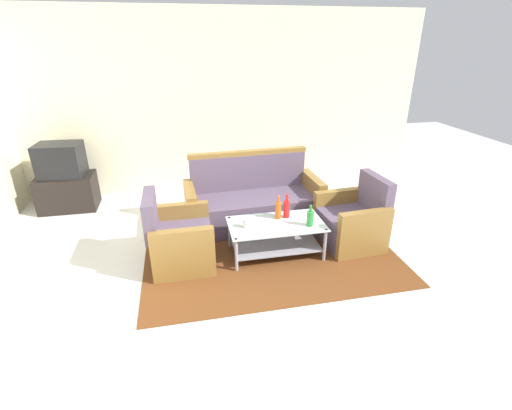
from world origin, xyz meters
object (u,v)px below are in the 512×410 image
(tv_stand, at_px, (68,192))
(bottle_orange, at_px, (278,210))
(couch, at_px, (253,202))
(bottle_red, at_px, (287,208))
(television, at_px, (60,160))
(bottle_green, at_px, (310,218))
(coffee_table, at_px, (276,234))
(armchair_right, at_px, (352,222))
(cup, at_px, (246,223))
(armchair_left, at_px, (179,241))

(tv_stand, bearing_deg, bottle_orange, -32.69)
(couch, distance_m, bottle_red, 0.78)
(bottle_red, bearing_deg, television, 148.40)
(bottle_green, height_order, television, television)
(coffee_table, distance_m, bottle_green, 0.45)
(coffee_table, relative_size, bottle_red, 3.75)
(armchair_right, xyz_separation_m, television, (-3.70, 1.84, 0.47))
(bottle_green, bearing_deg, tv_stand, 146.56)
(couch, distance_m, bottle_orange, 0.76)
(couch, xyz_separation_m, bottle_red, (0.26, -0.71, 0.21))
(coffee_table, bearing_deg, television, 144.89)
(bottle_orange, bearing_deg, coffee_table, -113.86)
(couch, relative_size, cup, 18.29)
(couch, xyz_separation_m, bottle_green, (0.46, -0.97, 0.19))
(armchair_right, height_order, cup, armchair_right)
(couch, xyz_separation_m, bottle_orange, (0.16, -0.72, 0.20))
(bottle_green, relative_size, cup, 2.51)
(armchair_right, height_order, coffee_table, armchair_right)
(cup, bearing_deg, bottle_green, -8.54)
(couch, distance_m, television, 2.85)
(tv_stand, bearing_deg, cup, -39.21)
(bottle_green, height_order, bottle_orange, bottle_orange)
(couch, bearing_deg, tv_stand, -24.63)
(couch, bearing_deg, armchair_right, 142.15)
(bottle_green, xyz_separation_m, tv_stand, (-3.07, 2.03, -0.25))
(couch, height_order, tv_stand, couch)
(armchair_left, relative_size, bottle_red, 2.90)
(bottle_orange, xyz_separation_m, bottle_red, (0.11, 0.01, 0.00))
(coffee_table, relative_size, bottle_orange, 3.79)
(couch, distance_m, coffee_table, 0.85)
(armchair_right, xyz_separation_m, bottle_green, (-0.63, -0.20, 0.22))
(bottle_green, xyz_separation_m, bottle_orange, (-0.31, 0.25, 0.01))
(bottle_green, bearing_deg, coffee_table, 160.72)
(armchair_right, relative_size, tv_stand, 1.06)
(armchair_right, relative_size, television, 1.35)
(bottle_red, height_order, cup, bottle_red)
(bottle_orange, xyz_separation_m, cup, (-0.41, -0.15, -0.06))
(couch, relative_size, bottle_red, 6.23)
(cup, bearing_deg, television, 140.75)
(bottle_red, bearing_deg, tv_stand, 148.44)
(armchair_right, bearing_deg, armchair_left, 86.35)
(armchair_left, bearing_deg, coffee_table, 87.29)
(bottle_green, relative_size, bottle_red, 0.86)
(coffee_table, bearing_deg, cup, -176.93)
(couch, bearing_deg, bottle_orange, 99.87)
(couch, height_order, bottle_red, couch)
(coffee_table, xyz_separation_m, television, (-2.71, 1.90, 0.49))
(coffee_table, height_order, television, television)
(armchair_left, height_order, coffee_table, armchair_left)
(armchair_left, bearing_deg, cup, 84.72)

